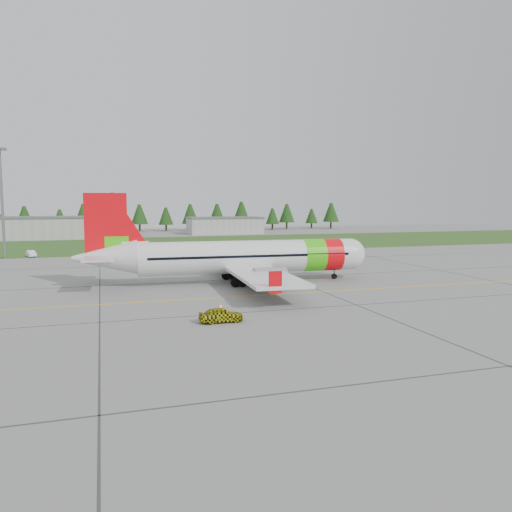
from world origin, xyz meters
name	(u,v)px	position (x,y,z in m)	size (l,w,h in m)	color
ground	(263,311)	(0.00, 0.00, 0.00)	(320.00, 320.00, 0.00)	gray
aircraft	(242,257)	(2.77, 17.23, 3.33)	(38.17, 35.15, 11.56)	silver
follow_me_car	(221,300)	(-4.86, -3.03, 1.93)	(1.55, 1.31, 3.86)	yellow
service_van	(31,247)	(-27.61, 58.87, 1.92)	(1.34, 1.27, 3.85)	white
grass_strip	(162,244)	(0.00, 82.00, 0.01)	(320.00, 50.00, 0.03)	#30561E
taxi_guideline	(241,296)	(0.00, 8.00, 0.01)	(120.00, 0.25, 0.02)	gold
hangar_west	(45,228)	(-30.00, 110.00, 3.00)	(32.00, 14.00, 6.00)	#A8A8A3
hangar_east	(225,226)	(25.00, 118.00, 2.60)	(24.00, 12.00, 5.20)	#A8A8A3
floodlight_mast	(2,205)	(-32.00, 58.00, 10.00)	(0.50, 0.50, 20.00)	slate
treeline	(143,218)	(0.00, 138.00, 5.00)	(160.00, 8.00, 10.00)	#1C3F14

